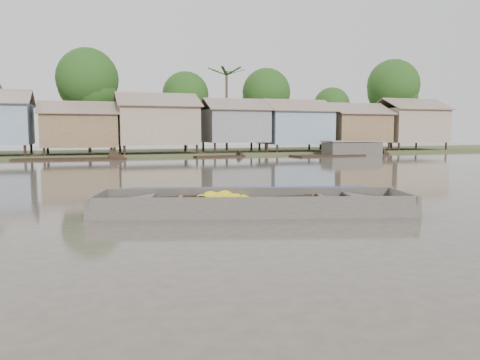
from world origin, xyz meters
name	(u,v)px	position (x,y,z in m)	size (l,w,h in m)	color
ground	(235,217)	(0.00, 0.00, 0.00)	(120.00, 120.00, 0.00)	#453E35
riverbank	(159,121)	(3.03, 31.86, 3.07)	(120.00, 12.47, 10.22)	#384723
banana_boat	(217,205)	(-0.14, 1.16, 0.13)	(5.27, 1.55, 0.75)	black
viewer_boat	(253,209)	(0.67, 0.52, 0.08)	(8.59, 4.35, 0.67)	#3C3733
distant_boats	(284,155)	(12.19, 24.35, 0.21)	(46.57, 15.71, 1.38)	black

